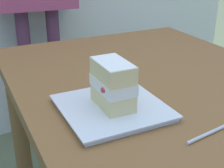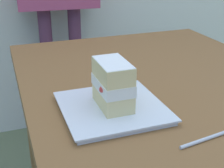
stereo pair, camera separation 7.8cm
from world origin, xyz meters
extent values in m
cylinder|color=brown|center=(0.74, -0.36, 0.35)|extent=(0.07, 0.07, 0.69)
cylinder|color=brown|center=(0.74, 0.36, 0.35)|extent=(0.07, 0.07, 0.69)
cube|color=brown|center=(0.00, 0.00, 0.71)|extent=(1.60, 0.85, 0.04)
cube|color=white|center=(0.13, 0.22, 0.74)|extent=(0.24, 0.24, 0.01)
cube|color=white|center=(0.13, 0.22, 0.75)|extent=(0.25, 0.25, 0.00)
cube|color=#EAD18C|center=(0.13, 0.21, 0.77)|extent=(0.12, 0.07, 0.04)
cube|color=white|center=(0.13, 0.21, 0.80)|extent=(0.12, 0.07, 0.03)
sphere|color=red|center=(0.10, 0.25, 0.81)|extent=(0.01, 0.01, 0.01)
sphere|color=red|center=(0.13, 0.18, 0.80)|extent=(0.02, 0.02, 0.02)
sphere|color=red|center=(0.11, 0.25, 0.81)|extent=(0.02, 0.02, 0.02)
sphere|color=red|center=(0.11, 0.25, 0.80)|extent=(0.01, 0.01, 0.01)
cube|color=#EAD18C|center=(0.13, 0.21, 0.84)|extent=(0.12, 0.07, 0.04)
cube|color=white|center=(0.13, 0.21, 0.86)|extent=(0.12, 0.07, 0.00)
cylinder|color=silver|center=(-0.06, 0.07, 0.74)|extent=(0.03, 0.14, 0.01)
cylinder|color=#5D3049|center=(1.25, 0.21, 0.40)|extent=(0.07, 0.07, 0.79)
cylinder|color=#5D3049|center=(1.24, 0.05, 0.40)|extent=(0.07, 0.07, 0.79)
camera|label=1|loc=(-0.52, 0.53, 1.12)|focal=51.91mm
camera|label=2|loc=(-0.55, 0.46, 1.12)|focal=51.91mm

